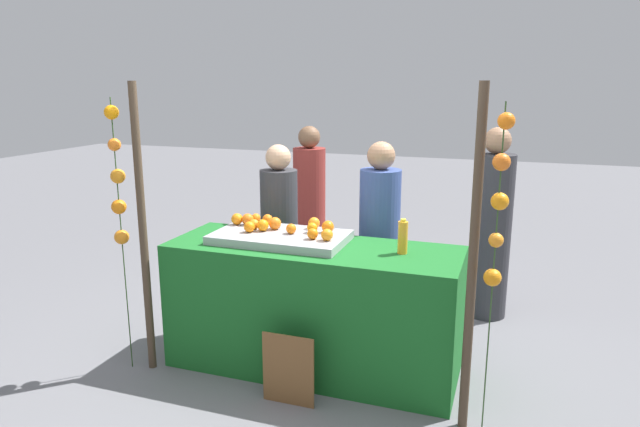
% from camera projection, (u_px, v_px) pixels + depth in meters
% --- Properties ---
extents(ground_plane, '(24.00, 24.00, 0.00)m').
position_uv_depth(ground_plane, '(313.00, 366.00, 4.16)').
color(ground_plane, slate).
extents(stall_counter, '(2.06, 0.72, 0.92)m').
position_uv_depth(stall_counter, '(313.00, 307.00, 4.05)').
color(stall_counter, '#196023').
rests_on(stall_counter, ground_plane).
extents(orange_tray, '(0.95, 0.54, 0.06)m').
position_uv_depth(orange_tray, '(280.00, 237.00, 4.06)').
color(orange_tray, '#9EA0A5').
rests_on(orange_tray, stall_counter).
extents(orange_0, '(0.08, 0.08, 0.08)m').
position_uv_depth(orange_0, '(327.00, 235.00, 3.85)').
color(orange_0, orange).
rests_on(orange_0, orange_tray).
extents(orange_1, '(0.08, 0.08, 0.08)m').
position_uv_depth(orange_1, '(254.00, 224.00, 4.15)').
color(orange_1, orange).
rests_on(orange_1, orange_tray).
extents(orange_2, '(0.09, 0.09, 0.09)m').
position_uv_depth(orange_2, '(263.00, 225.00, 4.10)').
color(orange_2, orange).
rests_on(orange_2, orange_tray).
extents(orange_3, '(0.09, 0.09, 0.09)m').
position_uv_depth(orange_3, '(248.00, 219.00, 4.27)').
color(orange_3, orange).
rests_on(orange_3, orange_tray).
extents(orange_4, '(0.08, 0.08, 0.08)m').
position_uv_depth(orange_4, '(249.00, 227.00, 4.07)').
color(orange_4, orange).
rests_on(orange_4, orange_tray).
extents(orange_5, '(0.08, 0.08, 0.08)m').
position_uv_depth(orange_5, '(313.00, 234.00, 3.89)').
color(orange_5, orange).
rests_on(orange_5, orange_tray).
extents(orange_6, '(0.07, 0.07, 0.07)m').
position_uv_depth(orange_6, '(256.00, 218.00, 4.34)').
color(orange_6, orange).
rests_on(orange_6, orange_tray).
extents(orange_7, '(0.09, 0.09, 0.09)m').
position_uv_depth(orange_7, '(314.00, 223.00, 4.16)').
color(orange_7, orange).
rests_on(orange_7, orange_tray).
extents(orange_8, '(0.07, 0.07, 0.07)m').
position_uv_depth(orange_8, '(291.00, 229.00, 4.03)').
color(orange_8, orange).
rests_on(orange_8, orange_tray).
extents(orange_9, '(0.09, 0.09, 0.09)m').
position_uv_depth(orange_9, '(237.00, 219.00, 4.28)').
color(orange_9, orange).
rests_on(orange_9, orange_tray).
extents(orange_10, '(0.09, 0.09, 0.09)m').
position_uv_depth(orange_10, '(275.00, 223.00, 4.14)').
color(orange_10, orange).
rests_on(orange_10, orange_tray).
extents(orange_11, '(0.09, 0.09, 0.09)m').
position_uv_depth(orange_11, '(328.00, 227.00, 4.05)').
color(orange_11, orange).
rests_on(orange_11, orange_tray).
extents(orange_12, '(0.08, 0.08, 0.08)m').
position_uv_depth(orange_12, '(267.00, 219.00, 4.30)').
color(orange_12, orange).
rests_on(orange_12, orange_tray).
extents(orange_13, '(0.08, 0.08, 0.08)m').
position_uv_depth(orange_13, '(312.00, 228.00, 4.05)').
color(orange_13, orange).
rests_on(orange_13, orange_tray).
extents(juice_bottle, '(0.07, 0.07, 0.24)m').
position_uv_depth(juice_bottle, '(403.00, 237.00, 3.75)').
color(juice_bottle, orange).
rests_on(juice_bottle, stall_counter).
extents(chalkboard_sign, '(0.35, 0.03, 0.49)m').
position_uv_depth(chalkboard_sign, '(289.00, 370.00, 3.63)').
color(chalkboard_sign, brown).
rests_on(chalkboard_sign, ground_plane).
extents(vendor_left, '(0.31, 0.31, 1.55)m').
position_uv_depth(vendor_left, '(280.00, 243.00, 4.75)').
color(vendor_left, '#333338').
rests_on(vendor_left, ground_plane).
extents(vendor_right, '(0.32, 0.32, 1.60)m').
position_uv_depth(vendor_right, '(379.00, 249.00, 4.47)').
color(vendor_right, '#384C8C').
rests_on(vendor_right, ground_plane).
extents(crowd_person_0, '(0.32, 0.32, 1.62)m').
position_uv_depth(crowd_person_0, '(309.00, 212.00, 5.73)').
color(crowd_person_0, maroon).
rests_on(crowd_person_0, ground_plane).
extents(crowd_person_1, '(0.34, 0.34, 1.68)m').
position_uv_depth(crowd_person_1, '(491.00, 231.00, 4.90)').
color(crowd_person_1, '#333338').
rests_on(crowd_person_1, ground_plane).
extents(canopy_post_left, '(0.06, 0.06, 2.05)m').
position_uv_depth(canopy_post_left, '(143.00, 232.00, 3.92)').
color(canopy_post_left, '#473828').
rests_on(canopy_post_left, ground_plane).
extents(canopy_post_right, '(0.06, 0.06, 2.05)m').
position_uv_depth(canopy_post_right, '(473.00, 266.00, 3.20)').
color(canopy_post_right, '#473828').
rests_on(canopy_post_right, ground_plane).
extents(garland_strand_left, '(0.12, 0.11, 1.95)m').
position_uv_depth(garland_strand_left, '(117.00, 183.00, 3.84)').
color(garland_strand_left, '#2D4C23').
rests_on(garland_strand_left, ground_plane).
extents(garland_strand_right, '(0.11, 0.11, 1.95)m').
position_uv_depth(garland_strand_right, '(499.00, 205.00, 3.02)').
color(garland_strand_right, '#2D4C23').
rests_on(garland_strand_right, ground_plane).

